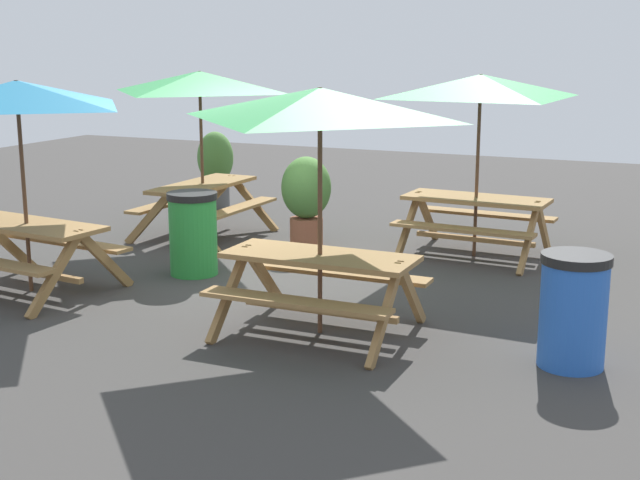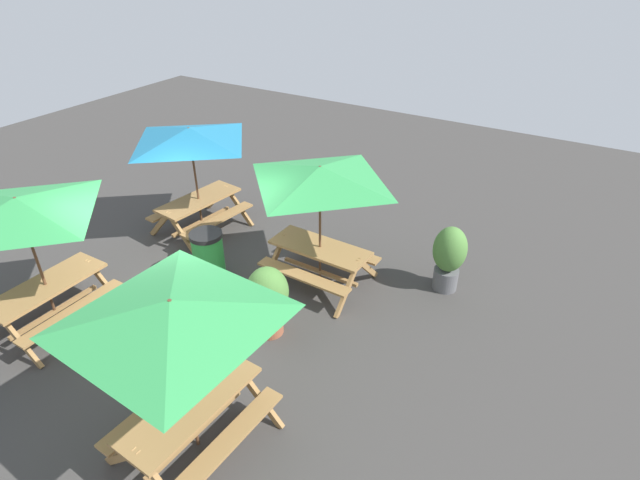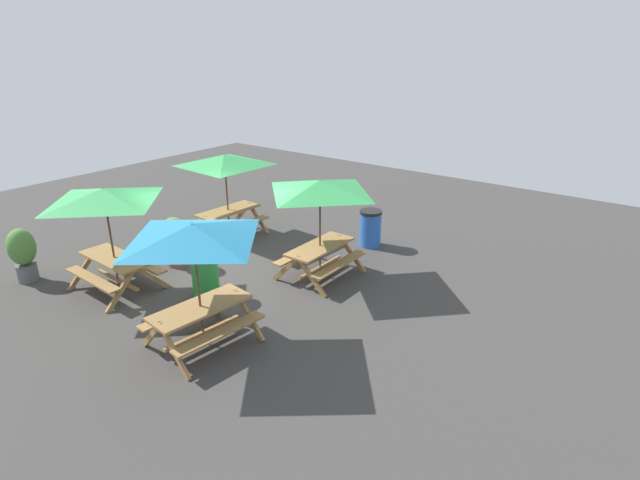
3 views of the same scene
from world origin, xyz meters
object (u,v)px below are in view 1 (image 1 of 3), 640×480
(picnic_table_0, at_px, (320,122))
(picnic_table_2, at_px, (200,94))
(potted_plant_0, at_px, (306,196))
(picnic_table_1, at_px, (480,100))
(picnic_table_3, at_px, (18,110))
(trash_bin_blue, at_px, (573,310))
(potted_plant_1, at_px, (216,166))
(trash_bin_green, at_px, (193,233))

(picnic_table_0, bearing_deg, picnic_table_2, -44.39)
(potted_plant_0, bearing_deg, picnic_table_2, 0.25)
(picnic_table_1, height_order, potted_plant_0, picnic_table_1)
(picnic_table_3, relative_size, trash_bin_blue, 2.38)
(picnic_table_1, bearing_deg, potted_plant_1, -15.30)
(picnic_table_0, relative_size, picnic_table_2, 1.00)
(trash_bin_blue, bearing_deg, picnic_table_3, 0.62)
(potted_plant_0, bearing_deg, potted_plant_1, -38.12)
(picnic_table_2, bearing_deg, picnic_table_0, 47.04)
(picnic_table_1, distance_m, trash_bin_green, 3.89)
(potted_plant_0, bearing_deg, trash_bin_green, 70.72)
(potted_plant_0, distance_m, potted_plant_1, 3.28)
(potted_plant_0, bearing_deg, picnic_table_0, 117.00)
(picnic_table_1, distance_m, picnic_table_2, 3.78)
(trash_bin_green, height_order, potted_plant_0, potted_plant_0)
(trash_bin_blue, distance_m, potted_plant_1, 8.28)
(picnic_table_1, relative_size, potted_plant_0, 2.32)
(picnic_table_1, xyz_separation_m, trash_bin_green, (2.80, 2.25, -1.49))
(picnic_table_2, distance_m, picnic_table_3, 3.17)
(potted_plant_0, relative_size, potted_plant_1, 0.97)
(trash_bin_green, bearing_deg, picnic_table_2, -61.93)
(picnic_table_3, height_order, potted_plant_1, picnic_table_3)
(picnic_table_2, xyz_separation_m, trash_bin_green, (-0.96, 1.79, -1.49))
(picnic_table_0, height_order, picnic_table_3, same)
(picnic_table_2, bearing_deg, picnic_table_1, 98.54)
(picnic_table_1, distance_m, potted_plant_0, 2.56)
(picnic_table_0, xyz_separation_m, trash_bin_blue, (-2.31, -0.06, -1.49))
(picnic_table_0, relative_size, potted_plant_0, 1.91)
(picnic_table_2, distance_m, potted_plant_1, 2.61)
(picnic_table_2, bearing_deg, picnic_table_3, -3.85)
(picnic_table_2, xyz_separation_m, potted_plant_1, (1.00, -2.03, -1.29))
(trash_bin_blue, height_order, trash_bin_green, same)
(trash_bin_green, bearing_deg, picnic_table_3, 47.18)
(potted_plant_1, bearing_deg, picnic_table_1, 161.61)
(potted_plant_0, bearing_deg, picnic_table_3, 59.12)
(picnic_table_3, xyz_separation_m, potted_plant_0, (-1.89, -3.16, -1.29))
(potted_plant_1, bearing_deg, trash_bin_blue, 141.76)
(picnic_table_0, bearing_deg, picnic_table_1, -98.59)
(picnic_table_1, distance_m, trash_bin_blue, 4.22)
(picnic_table_2, xyz_separation_m, picnic_table_3, (0.30, 3.15, 0.00))
(picnic_table_3, relative_size, potted_plant_1, 1.86)
(picnic_table_1, xyz_separation_m, potted_plant_1, (4.75, -1.58, -1.29))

